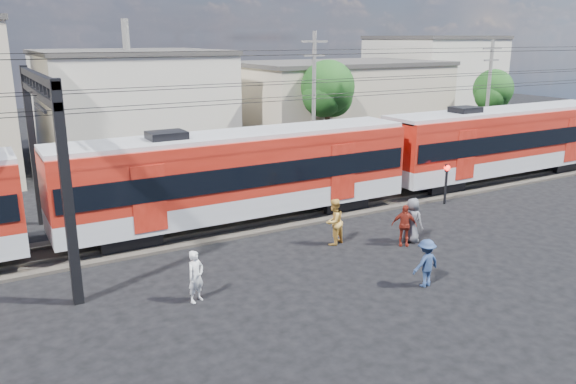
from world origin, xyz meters
The scene contains 21 objects.
ground centered at (0.00, 0.00, 0.00)m, with size 120.00×120.00×0.00m, color black.
track_bed centered at (0.00, 8.00, 0.06)m, with size 70.00×3.40×0.12m, color #2D2823.
rail_near centered at (0.00, 7.25, 0.18)m, with size 70.00×0.12×0.12m, color #59544C.
rail_far centered at (0.00, 8.75, 0.18)m, with size 70.00×0.12×0.12m, color #59544C.
commuter_train centered at (-2.02, 8.00, 2.40)m, with size 50.30×3.08×4.17m.
catenary centered at (-8.65, 8.00, 5.14)m, with size 70.00×9.30×7.52m.
building_midwest centered at (-2.00, 27.00, 3.66)m, with size 12.24×12.24×7.30m.
building_mideast centered at (14.00, 24.00, 3.16)m, with size 16.32×10.20×6.30m.
building_east centered at (28.00, 28.00, 4.16)m, with size 10.20×10.20×8.30m.
utility_pole_mid centered at (6.00, 15.00, 4.53)m, with size 1.80×0.24×8.50m.
utility_pole_east centered at (20.00, 14.00, 4.28)m, with size 1.80×0.24×8.00m.
tree_near centered at (9.19, 18.09, 4.66)m, with size 3.82×3.64×6.72m.
tree_far centered at (24.19, 17.09, 3.99)m, with size 3.36×3.12×5.76m.
pedestrian_a centered at (-6.70, 1.76, 0.85)m, with size 0.62×0.41×1.69m, color silver.
pedestrian_b centered at (-0.02, 3.86, 0.95)m, with size 0.92×0.72×1.90m, color gold.
pedestrian_c centered at (0.42, -0.98, 0.83)m, with size 1.07×0.61×1.66m, color navy.
pedestrian_d centered at (2.36, 2.35, 0.85)m, with size 1.00×0.42×1.70m, color maroon.
pedestrian_e centered at (2.91, 2.49, 0.93)m, with size 0.91×0.59×1.86m, color #55555B.
car_silver centered at (19.73, 12.00, 0.69)m, with size 1.63×4.04×1.38m, color #A6AAAD.
car_white centered at (29.31, 13.72, 0.64)m, with size 1.36×3.89×1.28m, color silver.
crossing_signal centered at (8.07, 5.81, 1.43)m, with size 0.30×0.30×2.06m.
Camera 1 is at (-12.27, -13.87, 8.11)m, focal length 35.00 mm.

